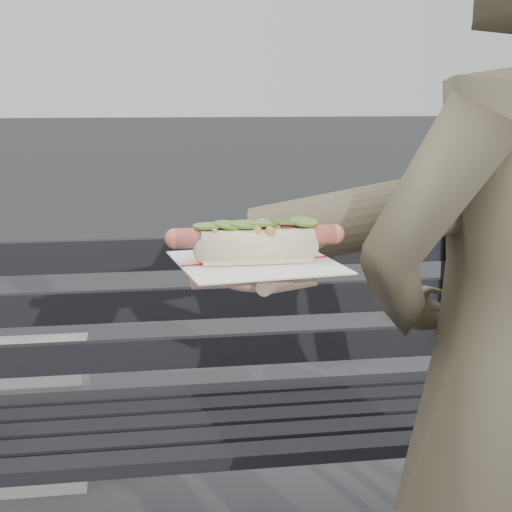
{
  "coord_description": "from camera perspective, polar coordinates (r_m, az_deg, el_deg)",
  "views": [
    {
      "loc": [
        -0.22,
        -0.96,
        1.22
      ],
      "look_at": [
        -0.07,
        -0.02,
        1.02
      ],
      "focal_mm": 55.0,
      "sensor_mm": 36.0,
      "label": 1
    }
  ],
  "objects": [
    {
      "name": "park_bench",
      "position": [
        1.92,
        -4.41,
        -9.63
      ],
      "size": [
        1.5,
        0.44,
        0.88
      ],
      "color": "black",
      "rests_on": "ground"
    },
    {
      "name": "person",
      "position": [
        1.24,
        17.89,
        -9.53
      ],
      "size": [
        0.67,
        0.58,
        1.57
      ],
      "primitive_type": "imported",
      "rotation": [
        0.0,
        0.0,
        3.57
      ],
      "color": "brown",
      "rests_on": "ground"
    },
    {
      "name": "held_hotdog",
      "position": [
        1.07,
        9.69,
        2.7
      ],
      "size": [
        0.63,
        0.3,
        0.2
      ],
      "color": "brown"
    }
  ]
}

